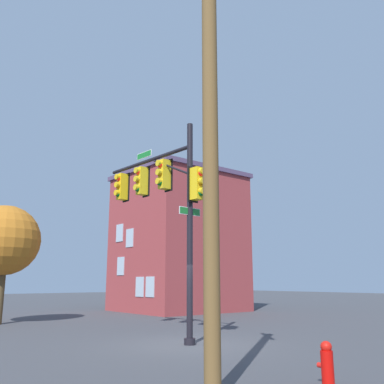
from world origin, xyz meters
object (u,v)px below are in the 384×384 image
signal_pole_assembly (162,192)px  utility_pole (210,144)px  fire_hydrant (327,363)px  tree_near (4,241)px  brick_building (179,241)px

signal_pole_assembly → utility_pole: bearing=152.3°
utility_pole → fire_hydrant: 4.83m
fire_hydrant → tree_near: 16.93m
signal_pole_assembly → tree_near: bearing=17.7°
signal_pole_assembly → tree_near: signal_pole_assembly is taller
fire_hydrant → signal_pole_assembly: bearing=-8.7°
utility_pole → tree_near: 15.82m
tree_near → brick_building: size_ratio=0.60×
signal_pole_assembly → utility_pole: utility_pole is taller
signal_pole_assembly → utility_pole: (-6.67, 3.51, -0.61)m
brick_building → tree_near: bearing=99.0°
utility_pole → fire_hydrant: utility_pole is taller
tree_near → brick_building: 12.21m
tree_near → brick_building: (1.89, -12.03, 0.84)m
utility_pole → fire_hydrant: bearing=-105.8°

